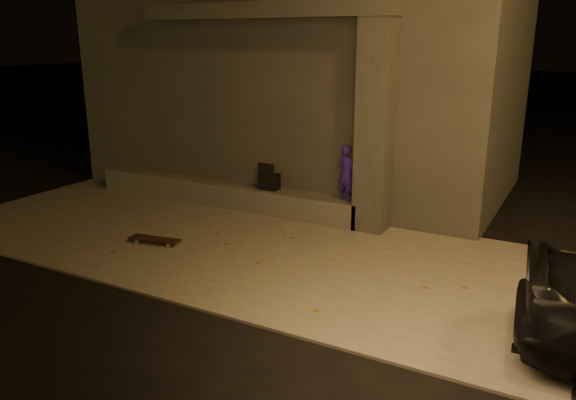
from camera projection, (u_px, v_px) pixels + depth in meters
The scene contains 9 objects.
ground at pixel (155, 290), 7.63m from camera, with size 120.00×120.00×0.00m, color black.
sidewalk at pixel (237, 244), 9.31m from camera, with size 11.00×4.40×0.04m, color #635F57.
building at pixel (307, 70), 12.84m from camera, with size 9.00×5.10×5.22m.
ledge at pixel (223, 193), 11.41m from camera, with size 6.00×0.55×0.45m, color #585550.
column at pixel (375, 128), 9.50m from camera, with size 0.55×0.55×3.60m, color #383633.
canopy at pixel (264, 10), 10.02m from camera, with size 5.00×0.70×0.28m, color #383633.
skateboarder at pixel (347, 173), 9.96m from camera, with size 0.37×0.24×1.01m, color #311796.
backpack at pixel (269, 180), 10.79m from camera, with size 0.38×0.25×0.53m.
skateboard at pixel (155, 239), 9.22m from camera, with size 0.91×0.37×0.10m.
Camera 1 is at (4.95, -5.26, 3.30)m, focal length 35.00 mm.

